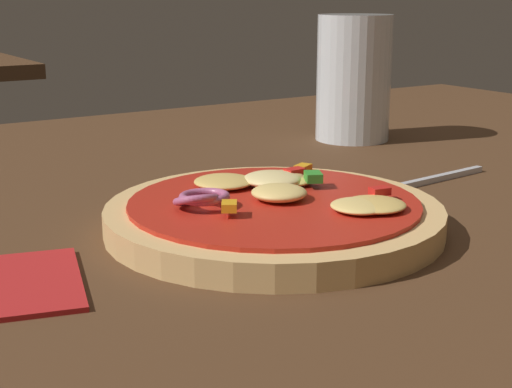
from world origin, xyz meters
TOP-DOWN VIEW (x-y plane):
  - dining_table at (0.00, 0.00)m, footprint 1.33×1.05m
  - pizza at (-0.04, 0.00)m, footprint 0.23×0.23m
  - fork at (0.11, 0.03)m, footprint 0.18×0.03m
  - beer_glass at (0.21, 0.22)m, footprint 0.08×0.08m

SIDE VIEW (x-z plane):
  - dining_table at x=0.00m, z-range 0.00..0.03m
  - fork at x=0.11m, z-range 0.03..0.04m
  - pizza at x=-0.04m, z-range 0.03..0.06m
  - beer_glass at x=0.21m, z-range 0.02..0.16m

